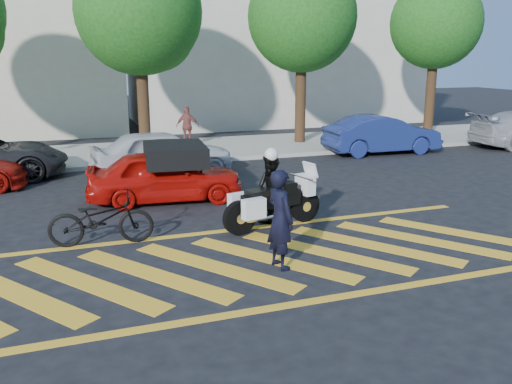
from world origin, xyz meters
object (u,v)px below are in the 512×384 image
object	(u,v)px
red_convertible	(165,176)
parked_mid_right	(162,153)
police_motorcycle	(272,202)
officer_bike	(280,219)
officer_moto	(271,192)
bicycle	(101,219)
parked_right	(382,135)

from	to	relation	value
red_convertible	parked_mid_right	bearing A→B (deg)	-3.05
police_motorcycle	red_convertible	world-z (taller)	red_convertible
officer_bike	police_motorcycle	size ratio (longest dim) A/B	0.73
officer_bike	parked_mid_right	distance (m)	8.24
police_motorcycle	officer_moto	world-z (taller)	officer_moto
bicycle	officer_bike	bearing A→B (deg)	-122.07
parked_mid_right	parked_right	bearing A→B (deg)	-86.50
police_motorcycle	officer_moto	size ratio (longest dim) A/B	1.48
officer_bike	parked_mid_right	bearing A→B (deg)	-7.10
officer_moto	red_convertible	distance (m)	3.54
bicycle	parked_right	distance (m)	13.18
officer_bike	bicycle	size ratio (longest dim) A/B	0.88
officer_moto	parked_mid_right	distance (m)	6.18
officer_bike	police_motorcycle	xyz separation A→B (m)	(0.70, 2.16, -0.30)
police_motorcycle	parked_right	bearing A→B (deg)	31.63
officer_moto	officer_bike	bearing A→B (deg)	-30.22
officer_bike	parked_right	bearing A→B (deg)	-51.95
police_motorcycle	parked_right	world-z (taller)	parked_right
officer_bike	officer_moto	world-z (taller)	officer_bike
red_convertible	officer_moto	bearing A→B (deg)	-144.37
police_motorcycle	parked_mid_right	distance (m)	6.19
officer_moto	parked_mid_right	world-z (taller)	officer_moto
officer_bike	police_motorcycle	bearing A→B (deg)	-29.11
police_motorcycle	parked_mid_right	bearing A→B (deg)	89.22
red_convertible	parked_right	xyz separation A→B (m)	(9.22, 4.24, 0.06)
officer_moto	parked_mid_right	size ratio (longest dim) A/B	0.38
officer_moto	red_convertible	xyz separation A→B (m)	(-1.75, 3.07, -0.15)
officer_bike	parked_right	size ratio (longest dim) A/B	0.40
officer_moto	red_convertible	bearing A→B (deg)	-163.20
parked_mid_right	parked_right	world-z (taller)	parked_mid_right
bicycle	officer_moto	distance (m)	3.60
parked_right	bicycle	bearing A→B (deg)	125.54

